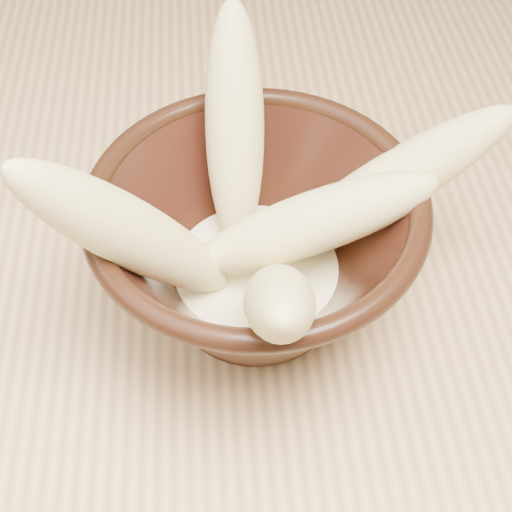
{
  "coord_description": "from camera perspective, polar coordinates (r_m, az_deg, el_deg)",
  "views": [
    {
      "loc": [
        -0.14,
        -0.45,
        1.2
      ],
      "look_at": [
        -0.12,
        -0.14,
        0.81
      ],
      "focal_mm": 50.0,
      "sensor_mm": 36.0,
      "label": 1
    }
  ],
  "objects": [
    {
      "name": "table",
      "position": [
        0.71,
        8.76,
        2.37
      ],
      "size": [
        1.2,
        0.8,
        0.75
      ],
      "color": "tan",
      "rests_on": "ground"
    },
    {
      "name": "bowl",
      "position": [
        0.49,
        0.0,
        0.77
      ],
      "size": [
        0.22,
        0.22,
        0.12
      ],
      "rotation": [
        0.0,
        0.0,
        0.06
      ],
      "color": "black",
      "rests_on": "table"
    },
    {
      "name": "milk_puddle",
      "position": [
        0.51,
        0.0,
        -1.39
      ],
      "size": [
        0.13,
        0.13,
        0.02
      ],
      "primitive_type": "cylinder",
      "color": "#FCF7CB",
      "rests_on": "bowl"
    },
    {
      "name": "banana_upright",
      "position": [
        0.51,
        -1.71,
        10.28
      ],
      "size": [
        0.05,
        0.13,
        0.17
      ],
      "primitive_type": "ellipsoid",
      "rotation": [
        0.58,
        0.0,
        3.08
      ],
      "color": "#F7E292",
      "rests_on": "bowl"
    },
    {
      "name": "banana_left",
      "position": [
        0.43,
        -9.84,
        1.73
      ],
      "size": [
        0.15,
        0.09,
        0.18
      ],
      "primitive_type": "ellipsoid",
      "rotation": [
        0.63,
        0.0,
        -1.24
      ],
      "color": "#F7E292",
      "rests_on": "bowl"
    },
    {
      "name": "banana_right",
      "position": [
        0.5,
        10.53,
        5.57
      ],
      "size": [
        0.18,
        0.06,
        0.14
      ],
      "primitive_type": "ellipsoid",
      "rotation": [
        0.98,
        0.0,
        1.7
      ],
      "color": "#F7E292",
      "rests_on": "bowl"
    },
    {
      "name": "banana_across",
      "position": [
        0.47,
        4.52,
        2.63
      ],
      "size": [
        0.17,
        0.05,
        0.1
      ],
      "primitive_type": "ellipsoid",
      "rotation": [
        1.2,
        0.0,
        1.61
      ],
      "color": "#F7E292",
      "rests_on": "bowl"
    },
    {
      "name": "banana_front",
      "position": [
        0.41,
        1.85,
        -3.6
      ],
      "size": [
        0.05,
        0.15,
        0.15
      ],
      "primitive_type": "ellipsoid",
      "rotation": [
        0.74,
        0.0,
        -0.09
      ],
      "color": "#F7E292",
      "rests_on": "bowl"
    }
  ]
}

